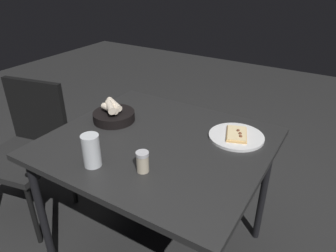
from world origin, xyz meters
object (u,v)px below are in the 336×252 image
beer_glass (92,152)px  pepper_shaker (143,163)px  pizza_plate (236,136)px  chair_near (29,142)px  dining_table (158,152)px  bread_basket (114,115)px

beer_glass → pepper_shaker: 0.22m
pizza_plate → chair_near: bearing=-164.7°
dining_table → chair_near: chair_near is taller
bread_basket → beer_glass: beer_glass is taller
chair_near → dining_table: bearing=6.9°
pizza_plate → bread_basket: 0.66m
beer_glass → pepper_shaker: beer_glass is taller
dining_table → pizza_plate: 0.39m
bread_basket → beer_glass: size_ratio=1.56×
dining_table → bread_basket: size_ratio=4.60×
dining_table → pepper_shaker: 0.27m
pizza_plate → chair_near: (-1.22, -0.33, -0.25)m
dining_table → beer_glass: 0.36m
beer_glass → pepper_shaker: (0.21, 0.08, -0.02)m
dining_table → pepper_shaker: bearing=-71.0°
dining_table → pizza_plate: size_ratio=3.82×
chair_near → pepper_shaker: bearing=-7.5°
pepper_shaker → pizza_plate: bearing=63.3°
dining_table → pizza_plate: (0.31, 0.22, 0.08)m
bread_basket → chair_near: size_ratio=0.25×
pizza_plate → pepper_shaker: pepper_shaker is taller
chair_near → pizza_plate: bearing=15.3°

